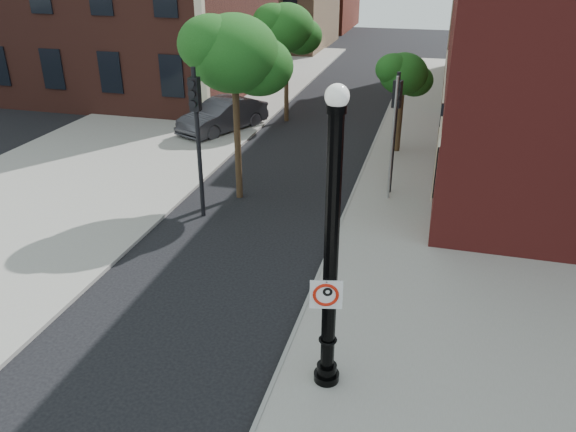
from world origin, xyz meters
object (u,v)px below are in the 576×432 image
(lamppost, at_px, (331,264))
(traffic_signal_left, at_px, (197,119))
(no_parking_sign, at_px, (326,294))
(parked_car, at_px, (223,115))
(traffic_signal_right, at_px, (396,115))

(lamppost, relative_size, traffic_signal_left, 1.26)
(lamppost, relative_size, no_parking_sign, 9.99)
(no_parking_sign, bearing_deg, parked_car, 104.27)
(parked_car, bearing_deg, no_parking_sign, -38.12)
(no_parking_sign, relative_size, traffic_signal_left, 0.13)
(lamppost, height_order, traffic_signal_left, lamppost)
(traffic_signal_left, xyz_separation_m, traffic_signal_right, (6.14, 3.58, -0.35))
(traffic_signal_left, bearing_deg, no_parking_sign, -52.79)
(no_parking_sign, relative_size, parked_car, 0.13)
(no_parking_sign, xyz_separation_m, traffic_signal_left, (-5.86, 7.33, 1.09))
(parked_car, height_order, traffic_signal_right, traffic_signal_right)
(lamppost, height_order, parked_car, lamppost)
(no_parking_sign, xyz_separation_m, traffic_signal_right, (0.27, 10.92, 0.74))
(lamppost, xyz_separation_m, traffic_signal_right, (0.24, 10.75, 0.13))
(parked_car, relative_size, traffic_signal_right, 1.09)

